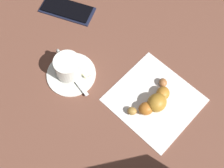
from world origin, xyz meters
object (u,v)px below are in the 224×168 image
Objects in this scene: napkin at (154,100)px; cell_phone at (67,9)px; saucer at (71,74)px; sugar_packet at (82,68)px; espresso_cup at (68,66)px; croissant at (155,102)px; teaspoon at (70,72)px.

cell_phone is (-0.35, 0.11, 0.00)m from napkin.
saucer is at bearing -166.44° from napkin.
sugar_packet reaches higher than saucer.
espresso_cup is 0.52× the size of cell_phone.
napkin is 1.21× the size of cell_phone.
croissant is (0.22, 0.04, 0.02)m from saucer.
napkin is 0.36m from cell_phone.
espresso_cup is 0.43× the size of napkin.
napkin is (0.22, 0.05, -0.00)m from saucer.
espresso_cup is 0.21m from cell_phone.
saucer is 0.64× the size of napkin.
napkin is at bearing 112.69° from croissant.
saucer is 0.22m from napkin.
teaspoon is 0.23m from napkin.
sugar_packet is at bearing -172.02° from napkin.
teaspoon is 1.95× the size of sugar_packet.
napkin is at bearing 13.68° from teaspoon.
sugar_packet is (0.02, 0.02, -0.03)m from espresso_cup.
sugar_packet is 0.20m from napkin.
cell_phone reaches higher than saucer.
sugar_packet is (0.02, 0.02, 0.01)m from saucer.
croissant reaches higher than teaspoon.
saucer is 2.15× the size of sugar_packet.
croissant is (0.20, 0.02, 0.01)m from sugar_packet.
espresso_cup is at bearing 168.94° from saucer.
croissant is at bearing -154.79° from sugar_packet.
sugar_packet is at bearing -175.26° from croissant.
teaspoon is (0.00, -0.00, -0.03)m from espresso_cup.
cell_phone reaches higher than napkin.
cell_phone is (-0.13, 0.16, -0.01)m from teaspoon.
espresso_cup is 0.23m from croissant.
teaspoon is at bearing -51.98° from cell_phone.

